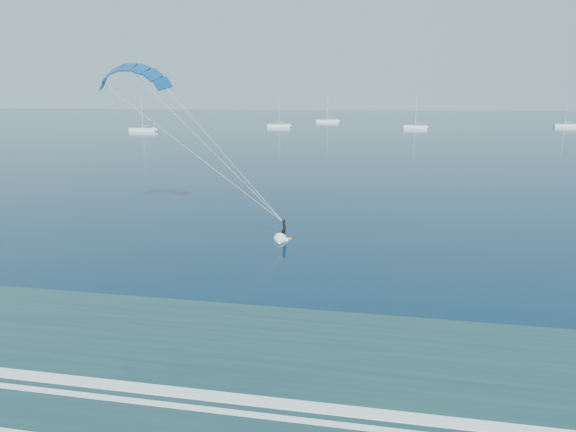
# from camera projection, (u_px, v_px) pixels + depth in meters

# --- Properties ---
(kitesurfer_rig) EXTENTS (17.27, 4.23, 15.71)m
(kitesurfer_rig) POSITION_uv_depth(u_px,v_px,m) (204.00, 144.00, 42.56)
(kitesurfer_rig) COLOR orange
(kitesurfer_rig) RESTS_ON ground
(sailboat_0) EXTENTS (9.57, 2.40, 12.89)m
(sailboat_0) POSITION_uv_depth(u_px,v_px,m) (143.00, 130.00, 178.25)
(sailboat_0) COLOR white
(sailboat_0) RESTS_ON ground
(sailboat_1) EXTENTS (8.93, 2.40, 12.23)m
(sailboat_1) POSITION_uv_depth(u_px,v_px,m) (279.00, 126.00, 202.68)
(sailboat_1) COLOR white
(sailboat_1) RESTS_ON ground
(sailboat_2) EXTENTS (10.47, 2.40, 13.87)m
(sailboat_2) POSITION_uv_depth(u_px,v_px,m) (327.00, 121.00, 240.73)
(sailboat_2) COLOR white
(sailboat_2) RESTS_ON ground
(sailboat_3) EXTENTS (8.50, 2.40, 11.83)m
(sailboat_3) POSITION_uv_depth(u_px,v_px,m) (415.00, 127.00, 194.56)
(sailboat_3) COLOR white
(sailboat_3) RESTS_ON ground
(sailboat_4) EXTENTS (7.88, 2.40, 10.87)m
(sailboat_4) POSITION_uv_depth(u_px,v_px,m) (565.00, 125.00, 203.63)
(sailboat_4) COLOR white
(sailboat_4) RESTS_ON ground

